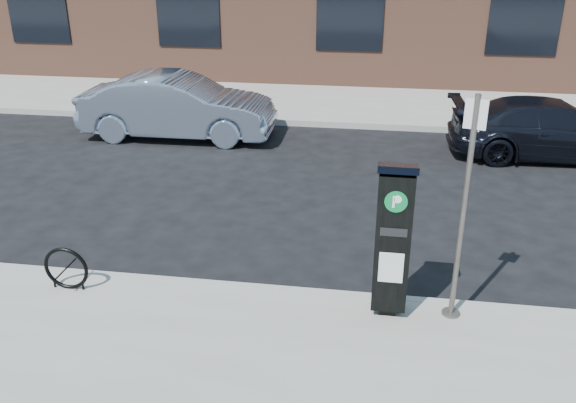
% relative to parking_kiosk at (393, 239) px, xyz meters
% --- Properties ---
extents(ground, '(120.00, 120.00, 0.00)m').
position_rel_parking_kiosk_xyz_m(ground, '(-1.29, 0.35, -1.17)').
color(ground, black).
rests_on(ground, ground).
extents(sidewalk_far, '(60.00, 12.00, 0.15)m').
position_rel_parking_kiosk_xyz_m(sidewalk_far, '(-1.29, 14.35, -1.10)').
color(sidewalk_far, gray).
rests_on(sidewalk_far, ground).
extents(curb_near, '(60.00, 0.12, 0.16)m').
position_rel_parking_kiosk_xyz_m(curb_near, '(-1.29, 0.33, -1.10)').
color(curb_near, '#9E9B93').
rests_on(curb_near, ground).
extents(curb_far, '(60.00, 0.12, 0.16)m').
position_rel_parking_kiosk_xyz_m(curb_far, '(-1.29, 8.37, -1.10)').
color(curb_far, '#9E9B93').
rests_on(curb_far, ground).
extents(parking_kiosk, '(0.46, 0.41, 1.99)m').
position_rel_parking_kiosk_xyz_m(parking_kiosk, '(0.00, 0.00, 0.00)').
color(parking_kiosk, black).
rests_on(parking_kiosk, sidewalk_near).
extents(sign_pole, '(0.24, 0.22, 2.78)m').
position_rel_parking_kiosk_xyz_m(sign_pole, '(0.78, 0.05, 0.36)').
color(sign_pole, '#625A56').
rests_on(sign_pole, sidewalk_near).
extents(bike_rack, '(0.61, 0.05, 0.61)m').
position_rel_parking_kiosk_xyz_m(bike_rack, '(-4.21, -0.10, -0.72)').
color(bike_rack, black).
rests_on(bike_rack, sidewalk_near).
extents(car_silver, '(4.58, 1.65, 1.50)m').
position_rel_parking_kiosk_xyz_m(car_silver, '(-4.99, 7.02, -0.42)').
color(car_silver, '#8291A6').
rests_on(car_silver, ground).
extents(car_dark, '(4.43, 1.97, 1.26)m').
position_rel_parking_kiosk_xyz_m(car_dark, '(3.46, 6.85, -0.54)').
color(car_dark, black).
rests_on(car_dark, ground).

